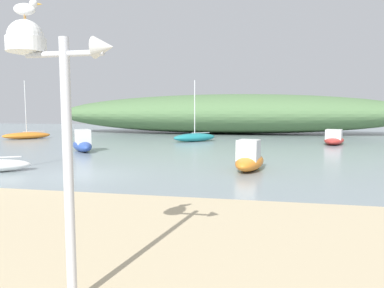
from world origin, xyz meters
TOP-DOWN VIEW (x-y plane):
  - ground_plane at (0.00, 0.00)m, footprint 120.00×120.00m
  - distant_hill at (3.26, 30.39)m, footprint 45.57×11.70m
  - mast_structure at (4.75, -9.05)m, footprint 1.35×0.46m
  - seagull_on_radar at (4.53, -9.05)m, footprint 0.34×0.18m
  - sailboat_west_reach at (-15.40, 17.12)m, footprint 4.14×4.34m
  - motorboat_mid_channel at (-4.36, 8.09)m, footprint 3.19×3.65m
  - motorboat_off_point at (6.87, 2.61)m, footprint 1.66×3.22m
  - motorboat_by_sandbar at (13.33, 16.78)m, footprint 2.56×4.22m
  - sailboat_far_left at (1.58, 17.31)m, footprint 4.09×3.88m

SIDE VIEW (x-z plane):
  - ground_plane at x=0.00m, z-range 0.00..0.00m
  - sailboat_west_reach at x=-15.40m, z-range -2.52..3.22m
  - sailboat_far_left at x=1.58m, z-range -2.36..3.14m
  - motorboat_by_sandbar at x=13.33m, z-range -0.17..1.07m
  - motorboat_off_point at x=6.87m, z-range -0.19..1.21m
  - motorboat_mid_channel at x=-4.36m, z-range -0.20..1.29m
  - distant_hill at x=3.26m, z-range 0.00..4.90m
  - mast_structure at x=4.75m, z-range 1.26..4.76m
  - seagull_on_radar at x=4.53m, z-range 3.71..3.95m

